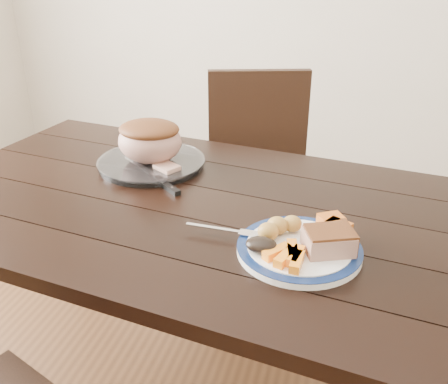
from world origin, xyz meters
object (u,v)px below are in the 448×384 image
(dining_table, at_px, (198,231))
(serving_platter, at_px, (151,164))
(dinner_plate, at_px, (299,250))
(pork_slice, at_px, (328,242))
(carving_knife, at_px, (160,182))
(chair_far, at_px, (259,173))
(fork, at_px, (227,231))
(roast_joint, at_px, (150,142))

(dining_table, height_order, serving_platter, serving_platter)
(dinner_plate, height_order, pork_slice, pork_slice)
(dinner_plate, xyz_separation_m, carving_knife, (-0.44, 0.26, -0.00))
(serving_platter, bearing_deg, chair_far, 65.51)
(pork_slice, relative_size, fork, 0.58)
(roast_joint, xyz_separation_m, carving_knife, (0.08, -0.12, -0.08))
(dinner_plate, height_order, carving_knife, dinner_plate)
(roast_joint, bearing_deg, serving_platter, 0.00)
(roast_joint, bearing_deg, chair_far, 65.51)
(dinner_plate, height_order, fork, fork)
(dining_table, relative_size, dinner_plate, 6.03)
(dinner_plate, relative_size, pork_slice, 2.74)
(dinner_plate, relative_size, roast_joint, 1.41)
(chair_far, xyz_separation_m, fork, (0.10, -0.89, 0.25))
(fork, relative_size, carving_knife, 0.67)
(dining_table, distance_m, serving_platter, 0.31)
(roast_joint, bearing_deg, dining_table, -42.08)
(fork, bearing_deg, chair_far, 97.99)
(dining_table, relative_size, pork_slice, 16.51)
(chair_far, bearing_deg, fork, 78.88)
(dinner_plate, bearing_deg, pork_slice, -4.76)
(fork, distance_m, carving_knife, 0.36)
(chair_far, height_order, roast_joint, chair_far)
(fork, bearing_deg, pork_slice, -4.30)
(carving_knife, bearing_deg, pork_slice, 10.68)
(serving_platter, bearing_deg, carving_knife, -56.63)
(dining_table, distance_m, pork_slice, 0.43)
(pork_slice, bearing_deg, chair_far, 110.24)
(dinner_plate, bearing_deg, roast_joint, 144.14)
(carving_knife, bearing_deg, chair_far, 113.87)
(serving_platter, bearing_deg, dinner_plate, -35.86)
(carving_knife, bearing_deg, roast_joint, 161.65)
(dining_table, bearing_deg, fork, -51.52)
(fork, bearing_deg, dinner_plate, -4.68)
(dining_table, distance_m, chair_far, 0.75)
(dining_table, height_order, chair_far, chair_far)
(serving_platter, bearing_deg, pork_slice, -33.18)
(pork_slice, height_order, fork, pork_slice)
(dining_table, xyz_separation_m, chair_far, (0.03, 0.73, -0.13))
(dining_table, xyz_separation_m, pork_slice, (0.36, -0.18, 0.14))
(dining_table, relative_size, fork, 9.59)
(dining_table, relative_size, serving_platter, 5.19)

